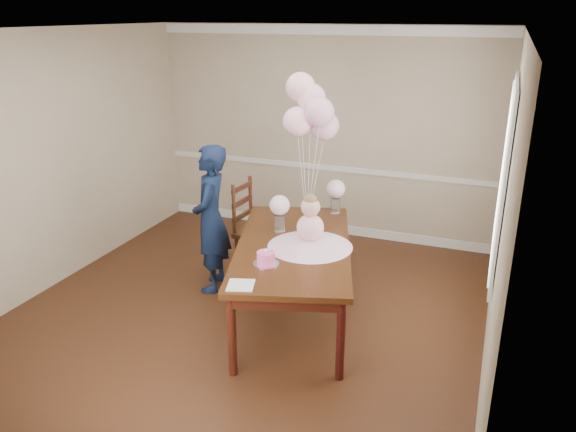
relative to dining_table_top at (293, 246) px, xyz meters
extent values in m
cube|color=black|center=(-0.46, -0.18, -0.76)|extent=(4.50, 5.00, 0.00)
cube|color=silver|center=(-0.46, -0.18, 1.94)|extent=(4.50, 5.00, 0.02)
cube|color=tan|center=(-0.46, 2.32, 0.59)|extent=(4.50, 0.02, 2.70)
cube|color=tan|center=(-0.46, -2.68, 0.59)|extent=(4.50, 0.02, 2.70)
cube|color=tan|center=(-2.71, -0.18, 0.59)|extent=(0.02, 5.00, 2.70)
cube|color=tan|center=(1.79, -0.18, 0.59)|extent=(0.02, 5.00, 2.70)
cube|color=silver|center=(-0.46, 2.31, 0.14)|extent=(4.50, 0.02, 0.07)
cube|color=white|center=(-0.46, 2.31, 1.87)|extent=(4.50, 0.02, 0.12)
cube|color=silver|center=(-0.46, 2.31, -0.70)|extent=(4.50, 0.02, 0.12)
cube|color=silver|center=(1.77, 0.32, 0.79)|extent=(0.02, 1.66, 1.56)
cube|color=silver|center=(1.75, 0.32, 0.79)|extent=(0.01, 1.50, 1.40)
cube|color=black|center=(0.00, 0.00, 0.00)|extent=(1.61, 2.31, 0.05)
cube|color=black|center=(0.00, 0.00, -0.08)|extent=(1.48, 2.18, 0.10)
cylinder|color=black|center=(-0.14, -1.05, -0.39)|extent=(0.09, 0.09, 0.73)
cylinder|color=black|center=(0.70, -0.79, -0.39)|extent=(0.09, 0.09, 0.73)
cylinder|color=black|center=(-0.70, 0.79, -0.39)|extent=(0.09, 0.09, 0.73)
cylinder|color=black|center=(0.14, 1.05, -0.39)|extent=(0.09, 0.09, 0.73)
cone|color=#E5A9C4|center=(0.17, 0.00, 0.08)|extent=(0.99, 0.99, 0.10)
sphere|color=#F198CD|center=(0.17, 0.00, 0.21)|extent=(0.25, 0.25, 0.25)
sphere|color=#D09B8F|center=(0.17, 0.00, 0.41)|extent=(0.18, 0.18, 0.18)
sphere|color=brown|center=(0.17, 0.00, 0.48)|extent=(0.13, 0.13, 0.13)
cylinder|color=silver|center=(-0.06, -0.51, 0.03)|extent=(0.29, 0.29, 0.01)
cylinder|color=#EF4B97|center=(-0.06, -0.51, 0.09)|extent=(0.20, 0.20, 0.10)
sphere|color=white|center=(-0.06, -0.51, 0.15)|extent=(0.03, 0.03, 0.03)
sphere|color=silver|center=(-0.04, -0.48, 0.15)|extent=(0.03, 0.03, 0.03)
cylinder|color=silver|center=(-0.24, 0.25, 0.11)|extent=(0.13, 0.13, 0.17)
sphere|color=beige|center=(-0.24, 0.25, 0.30)|extent=(0.20, 0.20, 0.20)
cylinder|color=silver|center=(0.12, 0.97, 0.11)|extent=(0.13, 0.13, 0.17)
sphere|color=beige|center=(0.12, 0.97, 0.30)|extent=(0.20, 0.20, 0.20)
cube|color=silver|center=(-0.09, -0.96, 0.03)|extent=(0.26, 0.26, 0.01)
cylinder|color=silver|center=(-0.07, 0.58, 0.04)|extent=(0.05, 0.05, 0.02)
sphere|color=#FFB4C8|center=(-0.17, 0.55, 1.07)|extent=(0.29, 0.29, 0.29)
sphere|color=#DE9DBC|center=(0.05, 0.56, 1.18)|extent=(0.29, 0.29, 0.29)
sphere|color=#F6AEC1|center=(-0.08, 0.69, 1.28)|extent=(0.29, 0.29, 0.29)
sphere|color=#F9B0BE|center=(-0.18, 0.68, 1.39)|extent=(0.29, 0.29, 0.29)
sphere|color=#DC9CBA|center=(0.06, 0.71, 1.02)|extent=(0.29, 0.29, 0.29)
cylinder|color=white|center=(-0.12, 0.57, 0.48)|extent=(0.09, 0.03, 0.87)
cylinder|color=white|center=(-0.01, 0.57, 0.53)|extent=(0.12, 0.02, 0.98)
cylinder|color=white|center=(-0.07, 0.63, 0.58)|extent=(0.01, 0.10, 1.08)
cylinder|color=white|center=(-0.13, 0.63, 0.63)|extent=(0.11, 0.08, 1.19)
cylinder|color=white|center=(-0.01, 0.64, 0.45)|extent=(0.12, 0.12, 0.81)
cube|color=#321C0D|center=(-0.74, 0.86, -0.29)|extent=(0.49, 0.49, 0.05)
cylinder|color=#33190D|center=(-0.94, 0.68, -0.53)|extent=(0.04, 0.04, 0.45)
cylinder|color=#3B2010|center=(-0.57, 0.65, -0.53)|extent=(0.04, 0.04, 0.45)
cylinder|color=#3E2211|center=(-0.91, 1.06, -0.53)|extent=(0.04, 0.04, 0.45)
cylinder|color=#3B1810|center=(-0.54, 1.03, -0.53)|extent=(0.04, 0.04, 0.45)
cylinder|color=#361C0E|center=(-0.96, 0.69, 0.01)|extent=(0.04, 0.04, 0.58)
cylinder|color=#38130F|center=(-0.93, 1.06, 0.01)|extent=(0.04, 0.04, 0.58)
cube|color=#341C0E|center=(-0.95, 0.87, -0.11)|extent=(0.07, 0.42, 0.05)
cube|color=black|center=(-0.95, 0.87, 0.06)|extent=(0.07, 0.42, 0.05)
cube|color=#36160E|center=(-0.95, 0.87, 0.22)|extent=(0.07, 0.42, 0.05)
imported|color=black|center=(-1.04, 0.29, 0.03)|extent=(0.53, 0.66, 1.58)
camera|label=1|loc=(1.70, -4.56, 2.08)|focal=35.00mm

